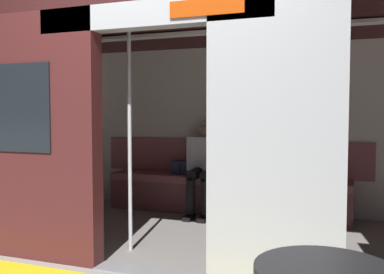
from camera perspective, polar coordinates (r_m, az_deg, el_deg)
ground_plane at (r=3.61m, az=-5.40°, el=-17.60°), size 60.00×60.00×0.00m
train_car at (r=4.45m, az=0.09°, el=5.85°), size 6.40×2.61×2.26m
bench_seat at (r=5.42m, az=4.23°, el=-6.49°), size 3.05×0.44×0.48m
person_seated at (r=5.39m, az=1.83°, el=-3.02°), size 0.55×0.67×1.20m
handbag at (r=5.63m, az=-1.33°, el=-4.08°), size 0.26×0.15×0.17m
book at (r=5.45m, az=5.66°, el=-5.10°), size 0.18×0.24×0.03m
grab_pole_door at (r=3.97m, az=-8.29°, el=-0.03°), size 0.04×0.04×2.12m
grab_pole_far at (r=3.65m, az=3.62°, el=-0.29°), size 0.04×0.04×2.12m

